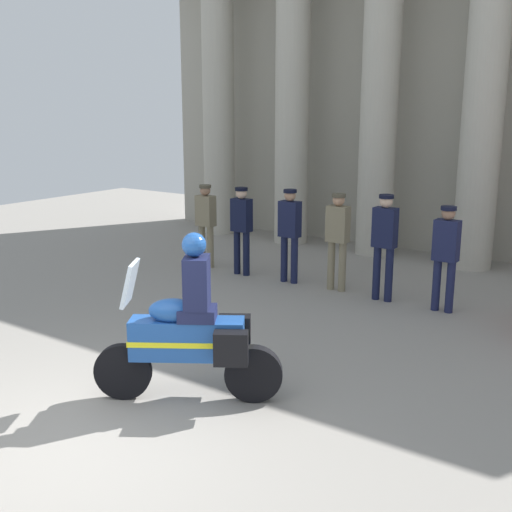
{
  "coord_description": "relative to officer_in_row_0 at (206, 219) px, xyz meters",
  "views": [
    {
      "loc": [
        4.61,
        -3.51,
        3.2
      ],
      "look_at": [
        -0.41,
        3.72,
        1.09
      ],
      "focal_mm": 44.29,
      "sensor_mm": 36.0,
      "label": 1
    }
  ],
  "objects": [
    {
      "name": "officer_in_row_5",
      "position": [
        4.89,
        -0.09,
        0.01
      ],
      "size": [
        0.38,
        0.24,
        1.69
      ],
      "rotation": [
        0.0,
        0.0,
        3.12
      ],
      "color": "#191E42",
      "rests_on": "ground_plane"
    },
    {
      "name": "officer_in_row_0",
      "position": [
        0.0,
        0.0,
        0.0
      ],
      "size": [
        0.38,
        0.24,
        1.66
      ],
      "rotation": [
        0.0,
        0.0,
        3.12
      ],
      "color": "#7A7056",
      "rests_on": "ground_plane"
    },
    {
      "name": "colonnade_backdrop",
      "position": [
        3.36,
        3.51,
        2.86
      ],
      "size": [
        14.56,
        1.63,
        7.35
      ],
      "color": "#A49F91",
      "rests_on": "ground_plane"
    },
    {
      "name": "motorcycle_with_rider",
      "position": [
        3.67,
        -4.72,
        -0.19
      ],
      "size": [
        1.83,
        1.26,
        1.9
      ],
      "rotation": [
        0.0,
        0.0,
        3.71
      ],
      "color": "black",
      "rests_on": "ground_plane"
    },
    {
      "name": "officer_in_row_2",
      "position": [
        1.99,
        -0.04,
        0.04
      ],
      "size": [
        0.38,
        0.24,
        1.73
      ],
      "rotation": [
        0.0,
        0.0,
        3.12
      ],
      "color": "#141938",
      "rests_on": "ground_plane"
    },
    {
      "name": "officer_in_row_3",
      "position": [
        2.95,
        0.0,
        0.03
      ],
      "size": [
        0.38,
        0.24,
        1.72
      ],
      "rotation": [
        0.0,
        0.0,
        3.12
      ],
      "color": "#7A7056",
      "rests_on": "ground_plane"
    },
    {
      "name": "officer_in_row_1",
      "position": [
        0.95,
        -0.09,
        0.02
      ],
      "size": [
        0.38,
        0.24,
        1.69
      ],
      "rotation": [
        0.0,
        0.0,
        3.12
      ],
      "color": "black",
      "rests_on": "ground_plane"
    },
    {
      "name": "officer_in_row_4",
      "position": [
        3.86,
        -0.09,
        0.07
      ],
      "size": [
        0.38,
        0.24,
        1.79
      ],
      "rotation": [
        0.0,
        0.0,
        3.12
      ],
      "color": "#141938",
      "rests_on": "ground_plane"
    },
    {
      "name": "ground_plane",
      "position": [
        3.31,
        -6.13,
        -0.98
      ],
      "size": [
        28.0,
        28.0,
        0.0
      ],
      "primitive_type": "plane",
      "color": "gray"
    }
  ]
}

